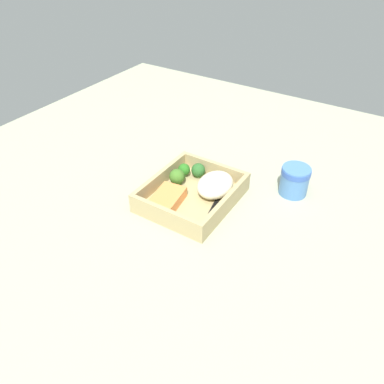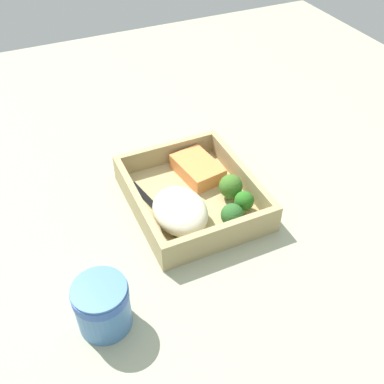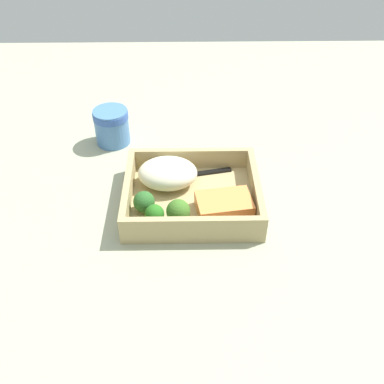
% 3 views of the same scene
% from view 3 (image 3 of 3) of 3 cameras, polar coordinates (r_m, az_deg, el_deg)
% --- Properties ---
extents(ground_plane, '(1.60, 1.60, 0.02)m').
position_cam_3_polar(ground_plane, '(0.86, -0.00, -1.89)').
color(ground_plane, '#979D82').
extents(takeout_tray, '(0.25, 0.21, 0.01)m').
position_cam_3_polar(takeout_tray, '(0.85, -0.00, -1.08)').
color(takeout_tray, tan).
rests_on(takeout_tray, ground_plane).
extents(tray_rim, '(0.25, 0.21, 0.04)m').
position_cam_3_polar(tray_rim, '(0.83, -0.00, 0.31)').
color(tray_rim, tan).
rests_on(tray_rim, takeout_tray).
extents(salmon_fillet, '(0.11, 0.08, 0.03)m').
position_cam_3_polar(salmon_fillet, '(0.81, 4.09, -1.69)').
color(salmon_fillet, '#EB8745').
rests_on(salmon_fillet, takeout_tray).
extents(mashed_potatoes, '(0.11, 0.09, 0.05)m').
position_cam_3_polar(mashed_potatoes, '(0.86, -3.11, 2.39)').
color(mashed_potatoes, beige).
rests_on(mashed_potatoes, takeout_tray).
extents(broccoli_floret_1, '(0.04, 0.04, 0.05)m').
position_cam_3_polar(broccoli_floret_1, '(0.78, -1.76, -2.49)').
color(broccoli_floret_1, '#75A45C').
rests_on(broccoli_floret_1, takeout_tray).
extents(broccoli_floret_2, '(0.04, 0.04, 0.04)m').
position_cam_3_polar(broccoli_floret_2, '(0.81, -6.11, -1.27)').
color(broccoli_floret_2, '#739C54').
rests_on(broccoli_floret_2, takeout_tray).
extents(broccoli_floret_3, '(0.03, 0.03, 0.04)m').
position_cam_3_polar(broccoli_floret_3, '(0.78, -4.77, -2.84)').
color(broccoli_floret_3, '#799A5E').
rests_on(broccoli_floret_3, takeout_tray).
extents(fork, '(0.16, 0.05, 0.00)m').
position_cam_3_polar(fork, '(0.90, -0.55, 2.16)').
color(fork, black).
rests_on(fork, takeout_tray).
extents(paper_cup, '(0.08, 0.08, 0.08)m').
position_cam_3_polar(paper_cup, '(1.01, -10.17, 8.40)').
color(paper_cup, '#4675AF').
rests_on(paper_cup, ground_plane).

